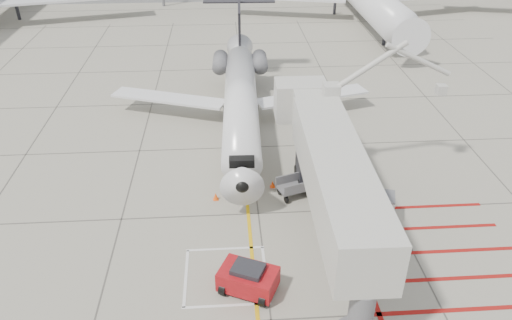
{
  "coord_description": "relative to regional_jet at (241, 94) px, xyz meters",
  "views": [
    {
      "loc": [
        -1.75,
        -19.56,
        17.9
      ],
      "look_at": [
        0.0,
        6.0,
        2.5
      ],
      "focal_mm": 35.0,
      "sensor_mm": 36.0,
      "label": 1
    }
  ],
  "objects": [
    {
      "name": "ground_power_unit",
      "position": [
        7.12,
        -10.39,
        -2.68
      ],
      "size": [
        2.52,
        1.9,
        1.77
      ],
      "primitive_type": null,
      "rotation": [
        0.0,
        0.0,
        -0.29
      ],
      "color": "silver",
      "rests_on": "ground_plane"
    },
    {
      "name": "cone_nose",
      "position": [
        -1.91,
        -7.79,
        -3.33
      ],
      "size": [
        0.34,
        0.34,
        0.47
      ],
      "primitive_type": "cone",
      "color": "#FF520D",
      "rests_on": "ground_plane"
    },
    {
      "name": "cone_side",
      "position": [
        1.71,
        -6.67,
        -3.34
      ],
      "size": [
        0.33,
        0.33,
        0.45
      ],
      "primitive_type": "cone",
      "color": "#FF480D",
      "rests_on": "ground_plane"
    },
    {
      "name": "ground_plane",
      "position": [
        0.6,
        -13.4,
        -3.56
      ],
      "size": [
        260.0,
        260.0,
        0.0
      ],
      "primitive_type": "plane",
      "color": "gray",
      "rests_on": "ground"
    },
    {
      "name": "baggage_cart",
      "position": [
        2.98,
        -7.69,
        -2.92
      ],
      "size": [
        2.36,
        1.89,
        1.29
      ],
      "primitive_type": null,
      "rotation": [
        0.0,
        0.0,
        0.34
      ],
      "color": "#5A595F",
      "rests_on": "ground_plane"
    },
    {
      "name": "pushback_tug",
      "position": [
        -0.33,
        -15.47,
        -2.78
      ],
      "size": [
        3.16,
        2.66,
        1.57
      ],
      "primitive_type": null,
      "rotation": [
        0.0,
        0.0,
        -0.43
      ],
      "color": "#A30F15",
      "rests_on": "ground_plane"
    },
    {
      "name": "jet_bridge",
      "position": [
        4.32,
        -12.3,
        0.18
      ],
      "size": [
        9.13,
        18.85,
        7.49
      ],
      "primitive_type": null,
      "rotation": [
        0.0,
        0.0,
        -0.01
      ],
      "color": "beige",
      "rests_on": "ground_plane"
    },
    {
      "name": "regional_jet",
      "position": [
        0.0,
        0.0,
        0.0
      ],
      "size": [
        22.51,
        27.94,
        7.13
      ],
      "primitive_type": null,
      "rotation": [
        0.0,
        0.0,
        -0.03
      ],
      "color": "silver",
      "rests_on": "ground_plane"
    }
  ]
}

